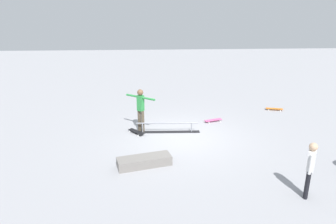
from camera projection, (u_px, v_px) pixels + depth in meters
name	position (u px, v px, depth m)	size (l,w,h in m)	color
ground_plane	(183.00, 137.00, 11.21)	(60.00, 60.00, 0.00)	#9E9EA3
grind_rail	(167.00, 128.00, 11.61)	(2.58, 0.36, 0.41)	black
skate_ledge	(144.00, 161.00, 9.03)	(1.64, 0.54, 0.29)	gray
skater_main	(141.00, 107.00, 11.46)	(1.14, 0.91, 1.71)	brown
skateboard_main	(136.00, 132.00, 11.51)	(0.66, 0.74, 0.09)	black
bystander_white_shirt	(310.00, 167.00, 7.24)	(0.25, 0.32, 1.50)	black
loose_skateboard_orange	(274.00, 109.00, 14.33)	(0.82, 0.41, 0.09)	orange
loose_skateboard_pink	(213.00, 120.00, 12.79)	(0.82, 0.44, 0.09)	#E05993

